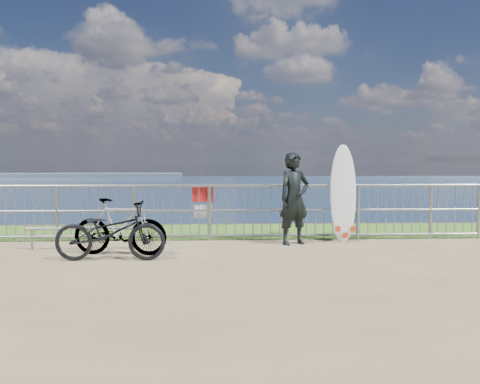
{
  "coord_description": "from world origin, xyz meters",
  "views": [
    {
      "loc": [
        -0.28,
        -7.69,
        1.62
      ],
      "look_at": [
        0.09,
        1.2,
        1.0
      ],
      "focal_mm": 35.0,
      "sensor_mm": 36.0,
      "label": 1
    }
  ],
  "objects_px": {
    "surfboard": "(343,196)",
    "bicycle_far": "(120,227)",
    "surfer": "(294,199)",
    "bicycle_near": "(110,232)"
  },
  "relations": [
    {
      "from": "surfer",
      "to": "surfboard",
      "type": "xyz_separation_m",
      "value": [
        1.03,
        0.31,
        0.02
      ]
    },
    {
      "from": "surfboard",
      "to": "bicycle_near",
      "type": "relative_size",
      "value": 1.1
    },
    {
      "from": "surfer",
      "to": "bicycle_near",
      "type": "distance_m",
      "value": 3.46
    },
    {
      "from": "surfboard",
      "to": "bicycle_far",
      "type": "distance_m",
      "value": 4.32
    },
    {
      "from": "surfboard",
      "to": "bicycle_far",
      "type": "relative_size",
      "value": 1.21
    },
    {
      "from": "surfer",
      "to": "bicycle_near",
      "type": "xyz_separation_m",
      "value": [
        -3.17,
        -1.32,
        -0.41
      ]
    },
    {
      "from": "surfer",
      "to": "bicycle_far",
      "type": "bearing_deg",
      "value": 172.02
    },
    {
      "from": "surfboard",
      "to": "bicycle_near",
      "type": "distance_m",
      "value": 4.52
    },
    {
      "from": "surfboard",
      "to": "surfer",
      "type": "bearing_deg",
      "value": -163.03
    },
    {
      "from": "surfer",
      "to": "bicycle_near",
      "type": "bearing_deg",
      "value": 178.54
    }
  ]
}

